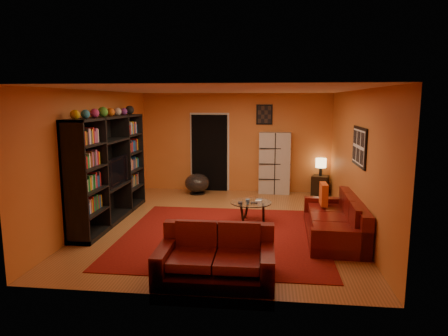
# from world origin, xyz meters

# --- Properties ---
(floor) EXTENTS (6.00, 6.00, 0.00)m
(floor) POSITION_xyz_m (0.00, 0.00, 0.00)
(floor) COLOR brown
(floor) RESTS_ON ground
(ceiling) EXTENTS (6.00, 6.00, 0.00)m
(ceiling) POSITION_xyz_m (0.00, 0.00, 2.60)
(ceiling) COLOR white
(ceiling) RESTS_ON wall_back
(wall_back) EXTENTS (6.00, 0.00, 6.00)m
(wall_back) POSITION_xyz_m (0.00, 3.00, 1.30)
(wall_back) COLOR #C7682B
(wall_back) RESTS_ON floor
(wall_front) EXTENTS (6.00, 0.00, 6.00)m
(wall_front) POSITION_xyz_m (0.00, -3.00, 1.30)
(wall_front) COLOR #C7682B
(wall_front) RESTS_ON floor
(wall_left) EXTENTS (0.00, 6.00, 6.00)m
(wall_left) POSITION_xyz_m (-2.50, 0.00, 1.30)
(wall_left) COLOR #C7682B
(wall_left) RESTS_ON floor
(wall_right) EXTENTS (0.00, 6.00, 6.00)m
(wall_right) POSITION_xyz_m (2.50, 0.00, 1.30)
(wall_right) COLOR #C7682B
(wall_right) RESTS_ON floor
(rug) EXTENTS (3.60, 3.60, 0.01)m
(rug) POSITION_xyz_m (0.10, -0.70, 0.01)
(rug) COLOR #5C0C0A
(rug) RESTS_ON floor
(doorway) EXTENTS (0.95, 0.10, 2.04)m
(doorway) POSITION_xyz_m (-0.70, 2.96, 1.02)
(doorway) COLOR black
(doorway) RESTS_ON floor
(wall_art_right) EXTENTS (0.03, 1.00, 0.70)m
(wall_art_right) POSITION_xyz_m (2.48, -0.30, 1.60)
(wall_art_right) COLOR black
(wall_art_right) RESTS_ON wall_right
(wall_art_back) EXTENTS (0.42, 0.03, 0.52)m
(wall_art_back) POSITION_xyz_m (0.75, 2.98, 2.05)
(wall_art_back) COLOR black
(wall_art_back) RESTS_ON wall_back
(entertainment_unit) EXTENTS (0.45, 3.00, 2.10)m
(entertainment_unit) POSITION_xyz_m (-2.27, 0.00, 1.05)
(entertainment_unit) COLOR black
(entertainment_unit) RESTS_ON floor
(tv) EXTENTS (1.00, 0.13, 0.58)m
(tv) POSITION_xyz_m (-2.23, 0.04, 1.01)
(tv) COLOR black
(tv) RESTS_ON entertainment_unit
(sofa) EXTENTS (1.00, 2.27, 0.85)m
(sofa) POSITION_xyz_m (2.14, -0.52, 0.28)
(sofa) COLOR #500B0A
(sofa) RESTS_ON rug
(loveseat) EXTENTS (1.59, 0.96, 0.85)m
(loveseat) POSITION_xyz_m (0.20, -2.41, 0.28)
(loveseat) COLOR #500B0A
(loveseat) RESTS_ON rug
(throw_pillow) EXTENTS (0.12, 0.42, 0.42)m
(throw_pillow) POSITION_xyz_m (1.95, 0.11, 0.63)
(throw_pillow) COLOR #DE4E18
(throw_pillow) RESTS_ON sofa
(coffee_table) EXTENTS (0.82, 0.82, 0.41)m
(coffee_table) POSITION_xyz_m (0.55, 0.17, 0.37)
(coffee_table) COLOR silver
(coffee_table) RESTS_ON floor
(storage_cabinet) EXTENTS (0.82, 0.41, 1.60)m
(storage_cabinet) POSITION_xyz_m (1.04, 2.80, 0.80)
(storage_cabinet) COLOR #B4AEA6
(storage_cabinet) RESTS_ON floor
(bowl_chair) EXTENTS (0.64, 0.64, 0.53)m
(bowl_chair) POSITION_xyz_m (-0.96, 2.49, 0.28)
(bowl_chair) COLOR black
(bowl_chair) RESTS_ON floor
(side_table) EXTENTS (0.50, 0.50, 0.50)m
(side_table) POSITION_xyz_m (2.21, 2.75, 0.25)
(side_table) COLOR black
(side_table) RESTS_ON floor
(table_lamp) EXTENTS (0.27, 0.27, 0.45)m
(table_lamp) POSITION_xyz_m (2.21, 2.75, 0.82)
(table_lamp) COLOR black
(table_lamp) RESTS_ON side_table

